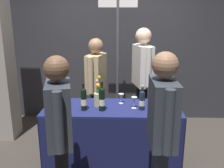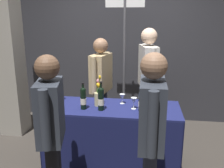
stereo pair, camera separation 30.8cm
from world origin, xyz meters
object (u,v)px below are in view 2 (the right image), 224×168
concrete_pillar (8,47)px  featured_wine_bottle (83,98)px  taster_foreground_right (151,126)px  booth_signpost (124,52)px  wine_glass_near_vendor (134,101)px  tasting_table (112,125)px  display_bottle_0 (141,101)px  vendor_presenter (101,81)px  flower_vase (98,97)px  wine_glass_mid (122,97)px

concrete_pillar → featured_wine_bottle: bearing=-30.9°
taster_foreground_right → featured_wine_bottle: bearing=45.1°
taster_foreground_right → booth_signpost: (-0.41, 1.98, 0.37)m
wine_glass_near_vendor → tasting_table: bearing=172.9°
display_bottle_0 → vendor_presenter: size_ratio=0.19×
wine_glass_near_vendor → vendor_presenter: size_ratio=0.09×
booth_signpost → display_bottle_0: bearing=-74.7°
concrete_pillar → tasting_table: concrete_pillar is taller
tasting_table → taster_foreground_right: taster_foreground_right is taller
display_bottle_0 → booth_signpost: 1.26m
concrete_pillar → flower_vase: 1.81m
tasting_table → vendor_presenter: size_ratio=1.07×
tasting_table → flower_vase: size_ratio=4.34×
wine_glass_mid → booth_signpost: bearing=93.7°
display_bottle_0 → wine_glass_near_vendor: display_bottle_0 is taller
tasting_table → wine_glass_mid: (0.12, 0.14, 0.35)m
concrete_pillar → featured_wine_bottle: 1.73m
tasting_table → vendor_presenter: bearing=111.4°
tasting_table → flower_vase: (-0.18, 0.03, 0.37)m
concrete_pillar → featured_wine_bottle: size_ratio=8.52×
featured_wine_bottle → flower_vase: size_ratio=0.86×
taster_foreground_right → booth_signpost: booth_signpost is taller
vendor_presenter → flower_vase: bearing=20.7°
wine_glass_mid → flower_vase: (-0.29, -0.11, 0.02)m
display_bottle_0 → taster_foreground_right: size_ratio=0.19×
booth_signpost → wine_glass_near_vendor: bearing=-78.6°
tasting_table → display_bottle_0: size_ratio=5.60×
tasting_table → wine_glass_near_vendor: bearing=-7.1°
tasting_table → taster_foreground_right: 1.13m
concrete_pillar → vendor_presenter: size_ratio=1.79×
tasting_table → booth_signpost: booth_signpost is taller
wine_glass_mid → display_bottle_0: bearing=-42.4°
display_bottle_0 → flower_vase: size_ratio=0.78×
flower_vase → tasting_table: bearing=-8.9°
flower_vase → taster_foreground_right: taster_foreground_right is taller
wine_glass_near_vendor → wine_glass_mid: (-0.16, 0.18, -0.01)m
tasting_table → display_bottle_0: (0.37, -0.09, 0.38)m
wine_glass_mid → taster_foreground_right: bearing=-71.7°
wine_glass_near_vendor → taster_foreground_right: bearing=-77.8°
featured_wine_bottle → flower_vase: (0.16, 0.15, -0.03)m
tasting_table → wine_glass_mid: bearing=50.9°
concrete_pillar → tasting_table: bearing=-22.5°
featured_wine_bottle → booth_signpost: (0.40, 1.17, 0.42)m
concrete_pillar → display_bottle_0: 2.33m
wine_glass_near_vendor → booth_signpost: size_ratio=0.07×
flower_vase → wine_glass_near_vendor: bearing=-7.8°
tasting_table → display_bottle_0: 0.54m
flower_vase → taster_foreground_right: size_ratio=0.24×
concrete_pillar → featured_wine_bottle: concrete_pillar is taller
tasting_table → booth_signpost: (0.06, 1.05, 0.82)m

